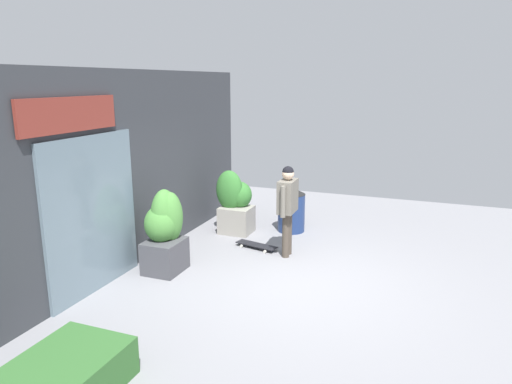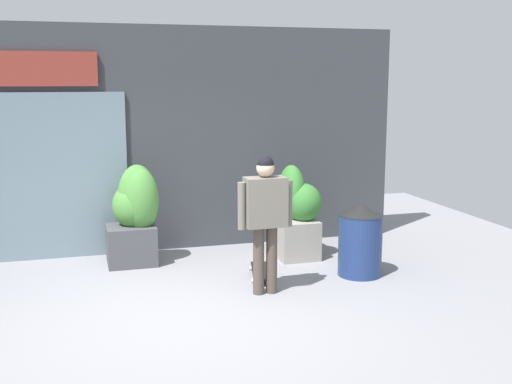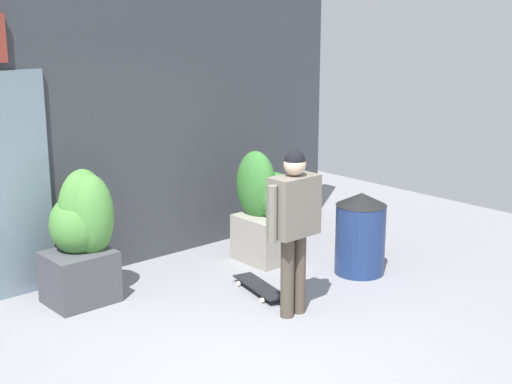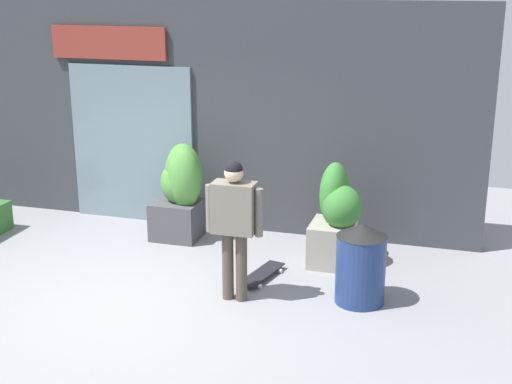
# 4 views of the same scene
# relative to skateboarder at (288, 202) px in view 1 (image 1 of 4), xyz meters

# --- Properties ---
(ground_plane) EXTENTS (12.00, 12.00, 0.00)m
(ground_plane) POSITION_rel_skateboarder_xyz_m (-1.09, -0.49, -1.00)
(ground_plane) COLOR gray
(building_facade) EXTENTS (7.59, 0.31, 3.23)m
(building_facade) POSITION_rel_skateboarder_xyz_m (-1.15, 2.39, 0.61)
(building_facade) COLOR #383A3F
(building_facade) RESTS_ON ground_plane
(skateboarder) EXTENTS (0.65, 0.26, 1.62)m
(skateboarder) POSITION_rel_skateboarder_xyz_m (0.00, 0.00, 0.00)
(skateboarder) COLOR #4C4238
(skateboarder) RESTS_ON ground_plane
(skateboard) EXTENTS (0.40, 0.85, 0.08)m
(skateboard) POSITION_rel_skateboarder_xyz_m (0.14, 0.63, -0.93)
(skateboard) COLOR black
(skateboard) RESTS_ON ground_plane
(planter_box_left) EXTENTS (0.63, 0.74, 1.29)m
(planter_box_left) POSITION_rel_skateboarder_xyz_m (0.89, 1.39, -0.37)
(planter_box_left) COLOR gray
(planter_box_left) RESTS_ON ground_plane
(planter_box_right) EXTENTS (0.71, 0.62, 1.35)m
(planter_box_right) POSITION_rel_skateboarder_xyz_m (-1.32, 1.67, -0.29)
(planter_box_right) COLOR #47474C
(planter_box_right) RESTS_ON ground_plane
(trash_bin) EXTENTS (0.57, 0.57, 0.93)m
(trash_bin) POSITION_rel_skateboarder_xyz_m (1.37, 0.33, -0.53)
(trash_bin) COLOR navy
(trash_bin) RESTS_ON ground_plane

